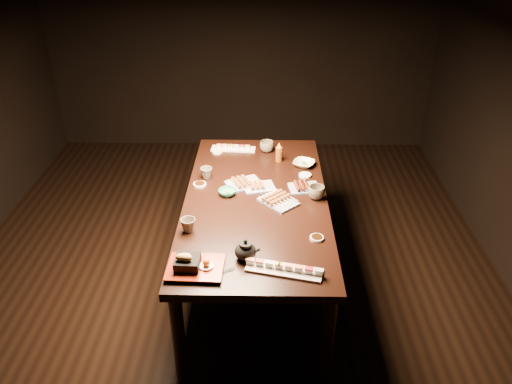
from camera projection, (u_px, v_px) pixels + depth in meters
The scene contains 23 objects.
ground at pixel (227, 293), 3.50m from camera, with size 5.00×5.00×0.00m, color black.
dining_table at pixel (256, 247), 3.35m from camera, with size 0.90×1.80×0.75m, color black.
sushi_platter_near at pixel (284, 267), 2.53m from camera, with size 0.39×0.11×0.05m, color white, non-canonical shape.
sushi_platter_far at pixel (233, 147), 3.77m from camera, with size 0.33×0.09×0.04m, color white, non-canonical shape.
yakitori_plate_center at pixel (259, 185), 3.26m from camera, with size 0.20×0.14×0.05m, color #828EB6, non-canonical shape.
yakitori_plate_right at pixel (278, 199), 3.10m from camera, with size 0.22×0.16×0.06m, color #828EB6, non-canonical shape.
yakitori_plate_left at pixel (244, 181), 3.30m from camera, with size 0.22×0.16×0.06m, color #828EB6, non-canonical shape.
tsukune_plate at pixel (304, 186), 3.25m from camera, with size 0.20×0.14×0.05m, color #828EB6, non-canonical shape.
edamame_bowl_green at pixel (227, 192), 3.19m from camera, with size 0.11×0.11×0.04m, color #319676.
edamame_bowl_cream at pixel (304, 164), 3.54m from camera, with size 0.15×0.15×0.04m, color #EEE7C2.
tempura_tray at pixel (195, 262), 2.52m from camera, with size 0.29×0.23×0.10m, color black, non-canonical shape.
teacup_near_left at pixel (188, 225), 2.83m from camera, with size 0.09×0.09×0.08m, color brown.
teacup_mid_right at pixel (316, 192), 3.14m from camera, with size 0.11×0.11×0.08m, color brown.
teacup_far_left at pixel (206, 173), 3.38m from camera, with size 0.08×0.08×0.08m, color brown.
teacup_far_right at pixel (267, 147), 3.73m from camera, with size 0.10×0.10×0.08m, color brown.
teapot at pixel (245, 249), 2.60m from camera, with size 0.14×0.14×0.12m, color black, non-canonical shape.
condiment_bottle at pixel (279, 152), 3.58m from camera, with size 0.05×0.05×0.15m, color brown.
sauce_dish_west at pixel (200, 184), 3.30m from camera, with size 0.09×0.09×0.02m, color white.
sauce_dish_east at pixel (305, 175), 3.41m from camera, with size 0.09×0.09×0.01m, color white.
sauce_dish_se at pixel (317, 238), 2.78m from camera, with size 0.08×0.08×0.01m, color white.
sauce_dish_nw at pixel (217, 152), 3.73m from camera, with size 0.08×0.08×0.01m, color white.
chopsticks_near at pixel (214, 275), 2.51m from camera, with size 0.23×0.02×0.01m, color black, non-canonical shape.
chopsticks_se at pixel (289, 274), 2.51m from camera, with size 0.22×0.02×0.01m, color black, non-canonical shape.
Camera 1 is at (0.25, -2.66, 2.38)m, focal length 35.00 mm.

